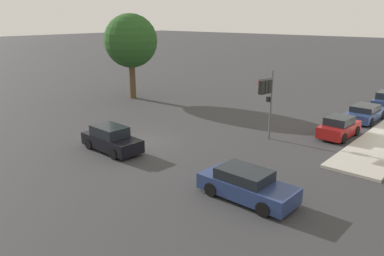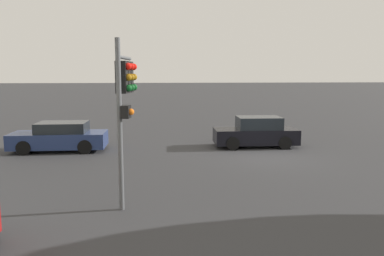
% 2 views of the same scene
% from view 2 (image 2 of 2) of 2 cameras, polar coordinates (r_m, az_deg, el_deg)
% --- Properties ---
extents(ground_plane, '(300.00, 300.00, 0.00)m').
position_cam_2_polar(ground_plane, '(17.81, 11.05, -4.24)').
color(ground_plane, '#333335').
extents(traffic_signal, '(0.57, 1.63, 4.76)m').
position_cam_2_polar(traffic_signal, '(10.83, -10.20, 5.91)').
color(traffic_signal, '#515456').
rests_on(traffic_signal, ground_plane).
extents(crossing_car_0, '(4.61, 2.05, 1.44)m').
position_cam_2_polar(crossing_car_0, '(19.74, -19.49, -1.31)').
color(crossing_car_0, navy).
rests_on(crossing_car_0, ground_plane).
extents(crossing_car_1, '(4.37, 1.99, 1.58)m').
position_cam_2_polar(crossing_car_1, '(19.94, 9.75, -0.72)').
color(crossing_car_1, black).
rests_on(crossing_car_1, ground_plane).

